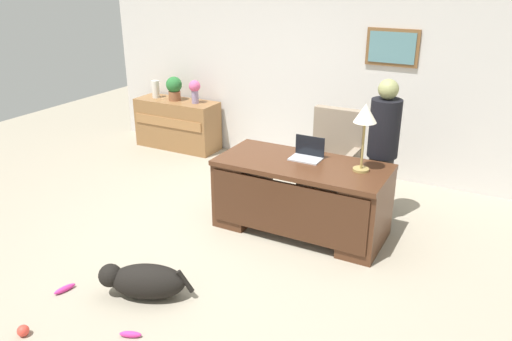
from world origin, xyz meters
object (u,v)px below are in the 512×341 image
object	(u,v)px
vase_empty	(156,89)
laptop	(308,153)
credenza	(178,124)
desk_lamp	(365,118)
armchair	(332,162)
dog_lying	(144,281)
vase_with_flowers	(195,89)
potted_plant	(174,87)
dog_toy_ball	(23,331)
person_standing	(382,151)
dog_toy_plush	(65,289)
desk	(300,195)
dog_toy_bone	(130,334)

from	to	relation	value
vase_empty	laptop	bearing A→B (deg)	-24.71
laptop	credenza	bearing A→B (deg)	152.36
desk_lamp	armchair	bearing A→B (deg)	125.51
dog_lying	vase_with_flowers	world-z (taller)	vase_with_flowers
armchair	laptop	size ratio (longest dim) A/B	3.43
armchair	potted_plant	distance (m)	2.93
armchair	dog_lying	distance (m)	2.70
dog_toy_ball	potted_plant	bearing A→B (deg)	111.06
person_standing	dog_lying	xyz separation A→B (m)	(-1.35, -2.33, -0.65)
credenza	dog_toy_plush	distance (m)	3.85
desk	dog_toy_plush	distance (m)	2.42
vase_empty	dog_toy_ball	world-z (taller)	vase_empty
armchair	dog_toy_bone	xyz separation A→B (m)	(-0.48, -3.04, -0.46)
desk	vase_with_flowers	xyz separation A→B (m)	(-2.41, 1.61, 0.54)
credenza	dog_lying	world-z (taller)	credenza
desk_lamp	vase_empty	world-z (taller)	desk_lamp
dog_lying	desk_lamp	xyz separation A→B (m)	(1.29, 1.79, 1.15)
dog_toy_ball	dog_toy_bone	xyz separation A→B (m)	(0.73, 0.37, -0.02)
dog_lying	vase_empty	distance (m)	4.16
credenza	vase_empty	size ratio (longest dim) A/B	4.91
desk	armchair	xyz separation A→B (m)	(0.02, 0.89, 0.07)
dog_toy_bone	credenza	bearing A→B (deg)	121.43
dog_lying	dog_toy_bone	xyz separation A→B (m)	(0.24, -0.46, -0.13)
armchair	desk_lamp	size ratio (longest dim) A/B	1.64
desk	dog_toy_ball	distance (m)	2.81
person_standing	dog_toy_ball	xyz separation A→B (m)	(-1.84, -3.16, -0.76)
desk	dog_lying	xyz separation A→B (m)	(-0.70, -1.69, -0.26)
person_standing	desk_lamp	bearing A→B (deg)	-96.55
credenza	person_standing	bearing A→B (deg)	-15.80
armchair	potted_plant	size ratio (longest dim) A/B	3.05
desk	credenza	distance (m)	3.19
vase_empty	person_standing	bearing A→B (deg)	-14.29
laptop	dog_toy_ball	size ratio (longest dim) A/B	3.54
desk_lamp	dog_toy_ball	bearing A→B (deg)	-124.25
credenza	desk_lamp	bearing A→B (deg)	-24.30
person_standing	dog_toy_plush	size ratio (longest dim) A/B	8.04
vase_with_flowers	dog_toy_ball	size ratio (longest dim) A/B	3.79
laptop	dog_toy_ball	bearing A→B (deg)	-113.84
desk_lamp	dog_toy_bone	xyz separation A→B (m)	(-1.05, -2.24, -1.28)
credenza	desk_lamp	xyz separation A→B (m)	(3.34, -1.51, 0.93)
person_standing	dog_toy_ball	distance (m)	3.74
dog_toy_ball	dog_toy_plush	distance (m)	0.58
potted_plant	dog_toy_bone	xyz separation A→B (m)	(2.32, -3.76, -0.92)
vase_with_flowers	dog_toy_plush	bearing A→B (deg)	-73.66
laptop	desk_lamp	xyz separation A→B (m)	(0.59, -0.07, 0.48)
desk	desk_lamp	bearing A→B (deg)	9.66
vase_with_flowers	dog_toy_ball	world-z (taller)	vase_with_flowers
armchair	dog_toy_bone	distance (m)	3.11
dog_lying	desk_lamp	bearing A→B (deg)	54.18
dog_lying	dog_toy_bone	world-z (taller)	dog_lying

